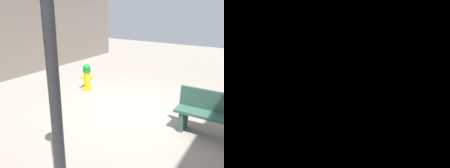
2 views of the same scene
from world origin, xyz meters
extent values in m
plane|color=gray|center=(0.00, 0.00, 0.00)|extent=(23.40, 23.40, 0.00)
cylinder|color=gold|center=(2.05, -0.68, 0.03)|extent=(0.35, 0.35, 0.05)
cylinder|color=gold|center=(2.05, -0.68, 0.33)|extent=(0.21, 0.21, 0.56)
cylinder|color=#198C33|center=(2.05, -0.68, 0.64)|extent=(0.26, 0.26, 0.06)
sphere|color=#198C33|center=(2.05, -0.68, 0.74)|extent=(0.24, 0.24, 0.24)
cylinder|color=gold|center=(2.18, -0.61, 0.40)|extent=(0.16, 0.15, 0.09)
cylinder|color=gold|center=(1.92, -0.76, 0.40)|extent=(0.16, 0.15, 0.09)
cylinder|color=gold|center=(2.13, -0.83, 0.36)|extent=(0.18, 0.18, 0.12)
cube|color=#33594C|center=(-1.41, 0.14, 0.23)|extent=(0.10, 0.40, 0.45)
cube|color=#33594C|center=(-2.09, 0.14, 0.48)|extent=(1.73, 0.45, 0.06)
cube|color=#33594C|center=(-2.10, -0.05, 0.73)|extent=(1.72, 0.07, 0.44)
camera|label=1|loc=(-2.72, 4.90, 2.62)|focal=37.58mm
camera|label=2|loc=(2.85, 5.70, 2.10)|focal=43.06mm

